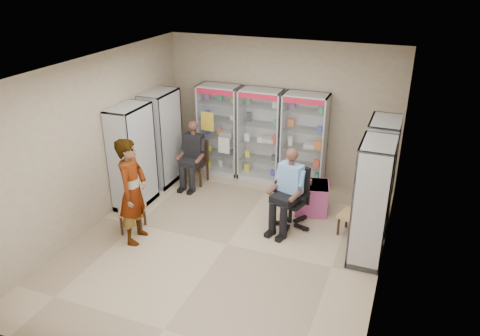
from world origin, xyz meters
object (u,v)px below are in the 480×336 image
at_px(cabinet_back_left, 220,130).
at_px(cabinet_left_far, 162,138).
at_px(cabinet_right_far, 379,174).
at_px(cabinet_left_near, 133,157).
at_px(cabinet_right_near, 371,202).
at_px(woven_stool_a, 351,224).
at_px(office_chair, 291,198).
at_px(cabinet_back_mid, 261,135).
at_px(standing_man, 133,191).
at_px(woven_stool_b, 133,219).
at_px(pink_trunk, 311,198).
at_px(wooden_chair, 196,162).
at_px(seated_shopkeeper, 291,191).
at_px(cabinet_back_right, 304,141).

relative_size(cabinet_back_left, cabinet_left_far, 1.00).
relative_size(cabinet_right_far, cabinet_left_near, 1.00).
distance_m(cabinet_right_near, woven_stool_a, 1.05).
bearing_deg(cabinet_back_left, office_chair, -39.12).
height_order(cabinet_back_mid, standing_man, cabinet_back_mid).
xyz_separation_m(cabinet_back_mid, woven_stool_a, (2.25, -1.63, -0.80)).
bearing_deg(standing_man, woven_stool_a, -74.72).
bearing_deg(woven_stool_a, woven_stool_b, -160.91).
bearing_deg(pink_trunk, wooden_chair, 172.37).
bearing_deg(cabinet_right_near, office_chair, 70.36).
height_order(cabinet_back_left, woven_stool_b, cabinet_back_left).
relative_size(cabinet_back_mid, cabinet_left_far, 1.00).
bearing_deg(cabinet_back_mid, woven_stool_a, -35.90).
height_order(cabinet_left_far, cabinet_left_near, same).
height_order(cabinet_left_near, seated_shopkeeper, cabinet_left_near).
bearing_deg(cabinet_right_near, wooden_chair, 68.36).
relative_size(cabinet_back_left, woven_stool_a, 5.02).
relative_size(pink_trunk, woven_stool_b, 1.40).
height_order(cabinet_right_far, cabinet_left_far, same).
relative_size(cabinet_left_far, seated_shopkeeper, 1.39).
xyz_separation_m(cabinet_right_far, wooden_chair, (-3.78, 0.40, -0.53)).
relative_size(cabinet_left_far, wooden_chair, 2.13).
bearing_deg(pink_trunk, cabinet_left_far, 177.40).
xyz_separation_m(wooden_chair, woven_stool_a, (3.45, -0.90, -0.27)).
bearing_deg(cabinet_right_far, cabinet_left_near, 101.41).
xyz_separation_m(cabinet_back_left, office_chair, (2.13, -1.73, -0.44)).
xyz_separation_m(cabinet_right_near, wooden_chair, (-3.78, 1.50, -0.53)).
xyz_separation_m(cabinet_back_left, woven_stool_b, (-0.44, -2.89, -0.79)).
xyz_separation_m(woven_stool_b, standing_man, (0.23, -0.24, 0.72)).
bearing_deg(cabinet_left_near, cabinet_left_far, 180.00).
height_order(cabinet_left_far, seated_shopkeeper, cabinet_left_far).
distance_m(cabinet_left_far, wooden_chair, 0.89).
bearing_deg(cabinet_right_far, cabinet_back_right, 55.27).
bearing_deg(cabinet_right_far, cabinet_left_far, 87.43).
height_order(cabinet_left_far, standing_man, cabinet_left_far).
bearing_deg(office_chair, cabinet_right_far, 39.13).
distance_m(cabinet_back_right, standing_man, 3.78).
height_order(wooden_chair, woven_stool_a, wooden_chair).
height_order(cabinet_right_far, cabinet_right_near, same).
bearing_deg(cabinet_back_mid, standing_man, -110.45).
distance_m(cabinet_back_left, office_chair, 2.77).
relative_size(cabinet_back_right, cabinet_left_near, 1.00).
height_order(seated_shopkeeper, woven_stool_b, seated_shopkeeper).
bearing_deg(cabinet_right_near, cabinet_back_left, 57.72).
bearing_deg(cabinet_left_near, office_chair, 95.63).
relative_size(cabinet_right_near, wooden_chair, 2.13).
bearing_deg(woven_stool_a, cabinet_left_far, 170.40).
bearing_deg(office_chair, woven_stool_b, -139.64).
bearing_deg(pink_trunk, cabinet_back_mid, 142.50).
xyz_separation_m(cabinet_right_near, cabinet_left_far, (-4.46, 1.30, 0.00)).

